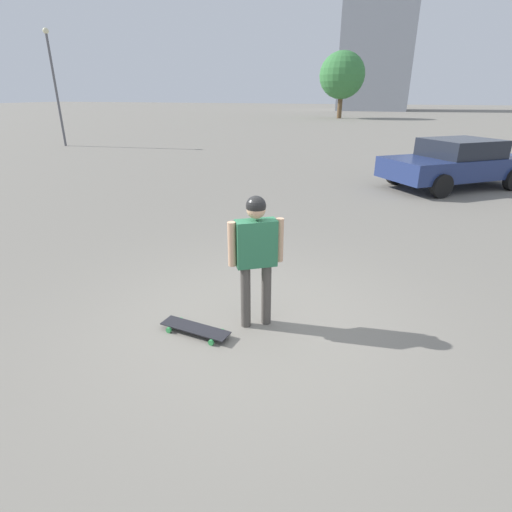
{
  "coord_description": "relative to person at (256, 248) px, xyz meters",
  "views": [
    {
      "loc": [
        -4.01,
        -1.43,
        2.65
      ],
      "look_at": [
        0.0,
        0.0,
        0.91
      ],
      "focal_mm": 28.0,
      "sensor_mm": 36.0,
      "label": 1
    }
  ],
  "objects": [
    {
      "name": "building_block_distant",
      "position": [
        70.04,
        4.13,
        9.58
      ],
      "size": [
        10.66,
        10.86,
        21.18
      ],
      "color": "gray",
      "rests_on": "ground_plane"
    },
    {
      "name": "person",
      "position": [
        0.0,
        0.0,
        0.0
      ],
      "size": [
        0.43,
        0.56,
        1.62
      ],
      "rotation": [
        0.0,
        0.0,
        -0.98
      ],
      "color": "#4C4742",
      "rests_on": "ground_plane"
    },
    {
      "name": "ground_plane",
      "position": [
        0.0,
        0.0,
        -1.01
      ],
      "size": [
        220.0,
        220.0,
        0.0
      ],
      "primitive_type": "plane",
      "color": "gray"
    },
    {
      "name": "skateboard",
      "position": [
        -0.44,
        0.61,
        -0.94
      ],
      "size": [
        0.35,
        0.89,
        0.08
      ],
      "rotation": [
        0.0,
        0.0,
        1.47
      ],
      "color": "#232328",
      "rests_on": "ground_plane"
    },
    {
      "name": "car_parked_near",
      "position": [
        9.35,
        -3.0,
        -0.27
      ],
      "size": [
        4.22,
        4.52,
        1.41
      ],
      "rotation": [
        0.0,
        0.0,
        2.27
      ],
      "color": "navy",
      "rests_on": "ground_plane"
    },
    {
      "name": "tree_distant",
      "position": [
        44.32,
        5.79,
        3.46
      ],
      "size": [
        4.94,
        4.94,
        6.96
      ],
      "color": "brown",
      "rests_on": "ground_plane"
    },
    {
      "name": "lamp_post",
      "position": [
        13.56,
        15.85,
        2.3
      ],
      "size": [
        0.28,
        0.28,
        5.64
      ],
      "color": "#59595E",
      "rests_on": "ground_plane"
    }
  ]
}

